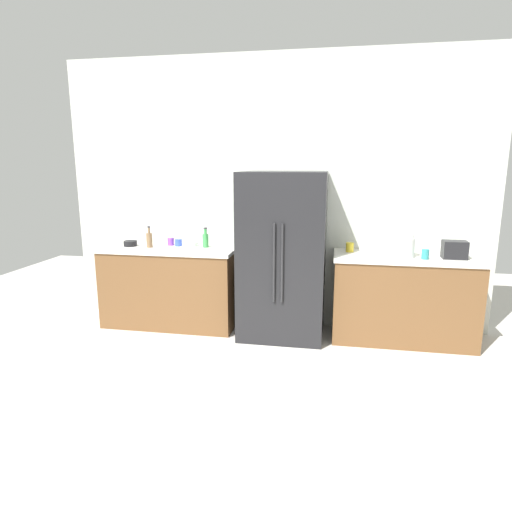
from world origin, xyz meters
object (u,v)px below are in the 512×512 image
refrigerator (283,256)px  bottle_b (149,240)px  cup_d (350,247)px  rice_cooker (403,243)px  toaster (455,250)px  bottle_a (206,240)px  cup_a (171,242)px  bowl_a (192,244)px  cup_b (425,254)px  bowl_b (130,243)px  cup_c (178,243)px

refrigerator → bottle_b: bearing=179.3°
cup_d → rice_cooker: bearing=-17.0°
toaster → bottle_b: bottle_b is taller
bottle_b → cup_d: bearing=3.9°
bottle_a → cup_a: (-0.43, 0.05, -0.04)m
rice_cooker → cup_d: bearing=163.0°
bottle_a → cup_d: (1.58, 0.03, -0.04)m
refrigerator → bottle_b: (-1.50, 0.02, 0.12)m
refrigerator → bottle_a: (-0.88, 0.14, 0.12)m
bottle_a → bowl_a: bearing=172.3°
bottle_b → cup_b: (2.91, -0.08, -0.04)m
bowl_a → bowl_b: size_ratio=0.97×
rice_cooker → bottle_a: rice_cooker is taller
cup_b → cup_d: size_ratio=1.00×
bottle_b → cup_c: 0.32m
toaster → rice_cooker: size_ratio=0.75×
cup_c → bowl_b: size_ratio=0.54×
cup_a → cup_d: cup_d is taller
rice_cooker → bowl_a: bearing=176.2°
bottle_a → cup_d: bottle_a is taller
rice_cooker → cup_a: size_ratio=3.51×
bottle_a → bowl_b: size_ratio=1.49×
refrigerator → toaster: bearing=0.5°
toaster → bowl_b: (-3.45, 0.04, -0.06)m
cup_d → bowl_a: size_ratio=0.67×
bowl_a → toaster: bearing=-3.0°
bottle_b → bowl_a: bearing=17.7°
cup_b → bowl_a: cup_b is taller
toaster → bowl_a: size_ratio=1.56×
bowl_a → bowl_b: 0.70m
rice_cooker → cup_c: size_ratio=3.71×
cup_c → cup_d: cup_d is taller
cup_b → bottle_a: bearing=174.9°
bowl_a → bowl_b: bowl_b is taller
cup_b → cup_d: bearing=161.9°
toaster → rice_cooker: bearing=-179.5°
toaster → cup_a: (-3.01, 0.17, -0.05)m
bowl_a → bowl_b: bearing=-171.4°
bowl_a → bowl_b: (-0.69, -0.10, 0.01)m
rice_cooker → cup_b: 0.24m
refrigerator → cup_c: 1.22m
cup_d → bowl_a: 1.75m
toaster → cup_c: (-2.91, 0.14, -0.05)m
refrigerator → bowl_a: refrigerator is taller
cup_a → cup_c: 0.11m
bowl_a → cup_a: bearing=174.9°
bowl_a → bottle_b: bearing=-162.3°
refrigerator → bottle_a: 0.90m
refrigerator → cup_a: (-1.31, 0.18, 0.08)m
bottle_b → cup_a: bearing=41.7°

